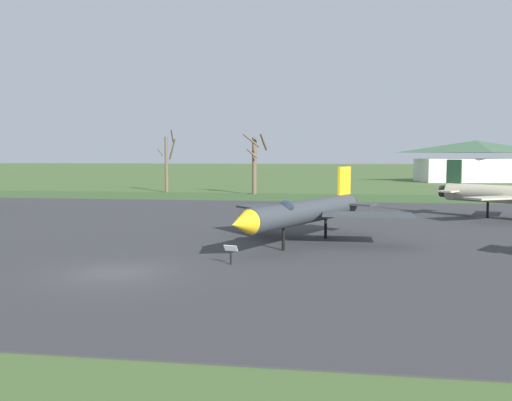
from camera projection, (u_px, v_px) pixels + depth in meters
The scene contains 8 objects.
ground_plane at pixel (116, 274), 23.39m from camera, with size 600.00×600.00×0.00m, color #425B2D.
asphalt_apron at pixel (200, 229), 37.20m from camera, with size 79.01×46.75×0.05m, color #333335.
grass_verge_strip at pixel (262, 197), 66.13m from camera, with size 139.01×12.00×0.06m, color #355228.
jet_fighter_front_left at pixel (305, 211), 30.63m from camera, with size 10.45×12.62×4.27m.
info_placard_front_left at pixel (231, 252), 25.10m from camera, with size 0.67×0.36×0.94m.
bare_tree_far_left at pixel (167, 161), 74.61m from camera, with size 2.68×2.67×8.46m.
bare_tree_left_of_center at pixel (255, 162), 70.24m from camera, with size 2.94×2.61×7.77m.
visitor_building at pixel (476, 161), 104.96m from camera, with size 23.26×13.54×7.77m.
Camera 1 is at (9.38, -21.87, 4.99)m, focal length 38.97 mm.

